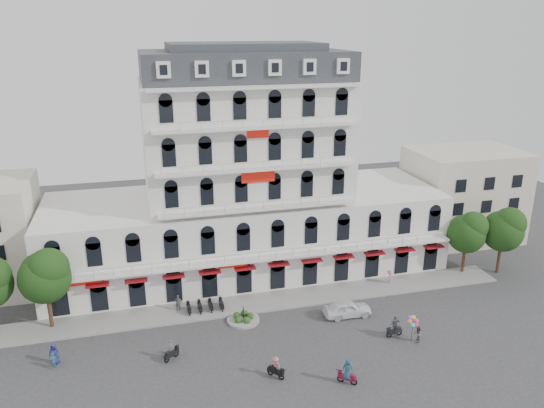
{
  "coord_description": "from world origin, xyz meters",
  "views": [
    {
      "loc": [
        -11.84,
        -38.69,
        27.64
      ],
      "look_at": [
        0.96,
        10.0,
        10.48
      ],
      "focal_mm": 35.0,
      "sensor_mm": 36.0,
      "label": 1
    }
  ],
  "objects": [
    {
      "name": "ground",
      "position": [
        0.0,
        0.0,
        0.0
      ],
      "size": [
        120.0,
        120.0,
        0.0
      ],
      "primitive_type": "plane",
      "color": "#38383A",
      "rests_on": "ground"
    },
    {
      "name": "sidewalk",
      "position": [
        0.0,
        9.0,
        0.08
      ],
      "size": [
        53.0,
        4.0,
        0.16
      ],
      "primitive_type": "cube",
      "color": "gray",
      "rests_on": "ground"
    },
    {
      "name": "main_building",
      "position": [
        0.0,
        18.0,
        9.96
      ],
      "size": [
        45.0,
        15.0,
        25.8
      ],
      "color": "silver",
      "rests_on": "ground"
    },
    {
      "name": "flank_building_east",
      "position": [
        30.0,
        20.0,
        6.0
      ],
      "size": [
        14.0,
        10.0,
        12.0
      ],
      "primitive_type": "cube",
      "color": "beige",
      "rests_on": "ground"
    },
    {
      "name": "traffic_island",
      "position": [
        -3.0,
        6.0,
        0.26
      ],
      "size": [
        3.2,
        3.2,
        1.6
      ],
      "color": "gray",
      "rests_on": "ground"
    },
    {
      "name": "parked_scooter_row",
      "position": [
        -6.35,
        8.8,
        0.0
      ],
      "size": [
        4.4,
        1.8,
        1.1
      ],
      "primitive_type": null,
      "color": "black",
      "rests_on": "ground"
    },
    {
      "name": "tree_west_inner",
      "position": [
        -20.95,
        9.48,
        5.68
      ],
      "size": [
        4.76,
        4.76,
        8.25
      ],
      "color": "#382314",
      "rests_on": "ground"
    },
    {
      "name": "tree_east_inner",
      "position": [
        24.05,
        9.98,
        5.21
      ],
      "size": [
        4.4,
        4.37,
        7.57
      ],
      "color": "#382314",
      "rests_on": "ground"
    },
    {
      "name": "tree_east_outer",
      "position": [
        28.05,
        8.98,
        5.55
      ],
      "size": [
        4.65,
        4.65,
        8.05
      ],
      "color": "#382314",
      "rests_on": "ground"
    },
    {
      "name": "parked_car",
      "position": [
        7.22,
        4.33,
        0.82
      ],
      "size": [
        4.87,
        2.13,
        1.63
      ],
      "primitive_type": "imported",
      "rotation": [
        0.0,
        0.0,
        1.53
      ],
      "color": "white",
      "rests_on": "ground"
    },
    {
      "name": "rider_west",
      "position": [
        -10.31,
        1.43,
        0.84
      ],
      "size": [
        1.41,
        1.2,
        1.96
      ],
      "rotation": [
        0.0,
        0.0,
        0.67
      ],
      "color": "black",
      "rests_on": "ground"
    },
    {
      "name": "rider_east",
      "position": [
        3.19,
        -5.44,
        1.16
      ],
      "size": [
        1.43,
        1.18,
        2.29
      ],
      "rotation": [
        0.0,
        0.0,
        2.5
      ],
      "color": "maroon",
      "rests_on": "ground"
    },
    {
      "name": "rider_northeast",
      "position": [
        10.06,
        -0.21,
        1.06
      ],
      "size": [
        1.7,
        0.53,
        2.16
      ],
      "rotation": [
        0.0,
        0.0,
        3.27
      ],
      "color": "#222428",
      "rests_on": "ground"
    },
    {
      "name": "rider_center",
      "position": [
        -2.21,
        -3.21,
        1.0
      ],
      "size": [
        1.23,
        1.38,
        1.94
      ],
      "rotation": [
        0.0,
        0.0,
        5.41
      ],
      "color": "black",
      "rests_on": "ground"
    },
    {
      "name": "pedestrian_left",
      "position": [
        -20.0,
        3.41,
        0.97
      ],
      "size": [
        1.04,
        0.77,
        1.93
      ],
      "primitive_type": "imported",
      "rotation": [
        0.0,
        0.0,
        -0.18
      ],
      "color": "navy",
      "rests_on": "ground"
    },
    {
      "name": "pedestrian_mid",
      "position": [
        -8.96,
        9.5,
        0.92
      ],
      "size": [
        1.16,
        0.91,
        1.84
      ],
      "primitive_type": "imported",
      "rotation": [
        0.0,
        0.0,
        2.64
      ],
      "color": "slate",
      "rests_on": "ground"
    },
    {
      "name": "pedestrian_right",
      "position": [
        14.38,
        9.5,
        0.84
      ],
      "size": [
        1.22,
        1.2,
        1.69
      ],
      "primitive_type": "imported",
      "rotation": [
        0.0,
        0.0,
        3.9
      ],
      "color": "#C367A1",
      "rests_on": "ground"
    },
    {
      "name": "pedestrian_far",
      "position": [
        -20.0,
        2.69,
        0.76
      ],
      "size": [
        0.59,
        0.66,
        1.52
      ],
      "primitive_type": "imported",
      "rotation": [
        0.0,
        0.0,
        1.05
      ],
      "color": "#285678",
      "rests_on": "ground"
    },
    {
      "name": "balloon_vendor",
      "position": [
        11.52,
        -1.44,
        1.27
      ],
      "size": [
        1.47,
        1.35,
        2.45
      ],
      "color": "#5B5C62",
      "rests_on": "ground"
    }
  ]
}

